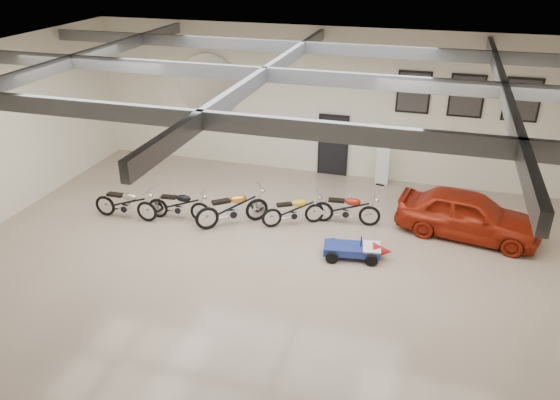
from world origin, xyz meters
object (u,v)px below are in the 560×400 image
(banner_stand, at_px, (383,162))
(vintage_car, at_px, (468,214))
(go_kart, at_px, (358,247))
(motorcycle_silver, at_px, (125,203))
(motorcycle_yellow, at_px, (293,210))
(motorcycle_black, at_px, (179,204))
(motorcycle_gold, at_px, (232,207))
(motorcycle_red, at_px, (346,208))

(banner_stand, relative_size, vintage_car, 0.43)
(go_kart, bearing_deg, motorcycle_silver, 168.81)
(motorcycle_yellow, distance_m, go_kart, 2.44)
(motorcycle_yellow, relative_size, go_kart, 1.02)
(motorcycle_black, height_order, go_kart, motorcycle_black)
(motorcycle_yellow, bearing_deg, motorcycle_gold, 166.31)
(motorcycle_yellow, bearing_deg, go_kart, -61.82)
(motorcycle_silver, height_order, vintage_car, vintage_car)
(go_kart, xyz_separation_m, vintage_car, (2.69, 2.03, 0.33))
(motorcycle_yellow, relative_size, motorcycle_red, 0.94)
(motorcycle_gold, xyz_separation_m, go_kart, (3.75, -0.79, -0.23))
(banner_stand, xyz_separation_m, motorcycle_black, (-5.39, -4.19, -0.34))
(motorcycle_gold, distance_m, go_kart, 3.84)
(motorcycle_gold, bearing_deg, motorcycle_red, -20.48)
(motorcycle_red, bearing_deg, motorcycle_gold, -167.28)
(motorcycle_black, bearing_deg, motorcycle_yellow, 5.99)
(motorcycle_red, xyz_separation_m, vintage_car, (3.33, 0.25, 0.15))
(motorcycle_gold, bearing_deg, go_kart, -50.03)
(banner_stand, xyz_separation_m, motorcycle_silver, (-6.91, -4.58, -0.32))
(banner_stand, bearing_deg, vintage_car, -32.58)
(motorcycle_red, xyz_separation_m, go_kart, (0.64, -1.78, -0.18))
(motorcycle_silver, relative_size, vintage_car, 0.51)
(motorcycle_black, distance_m, vintage_car, 8.19)
(motorcycle_black, height_order, motorcycle_red, motorcycle_red)
(go_kart, bearing_deg, vintage_car, 28.16)
(banner_stand, distance_m, motorcycle_black, 6.83)
(motorcycle_silver, bearing_deg, go_kart, -2.86)
(go_kart, bearing_deg, banner_stand, 80.96)
(motorcycle_red, bearing_deg, motorcycle_silver, -171.41)
(motorcycle_gold, relative_size, motorcycle_red, 1.11)
(banner_stand, height_order, motorcycle_black, banner_stand)
(banner_stand, distance_m, motorcycle_gold, 5.55)
(motorcycle_black, bearing_deg, banner_stand, 33.20)
(motorcycle_black, distance_m, motorcycle_yellow, 3.36)
(motorcycle_silver, distance_m, vintage_car, 9.76)
(motorcycle_red, distance_m, vintage_car, 3.34)
(motorcycle_red, bearing_deg, vintage_car, -0.63)
(motorcycle_gold, bearing_deg, motorcycle_yellow, -21.78)
(motorcycle_red, bearing_deg, go_kart, -75.31)
(motorcycle_yellow, distance_m, motorcycle_red, 1.52)
(banner_stand, bearing_deg, motorcycle_yellow, -106.45)
(motorcycle_red, height_order, vintage_car, vintage_car)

